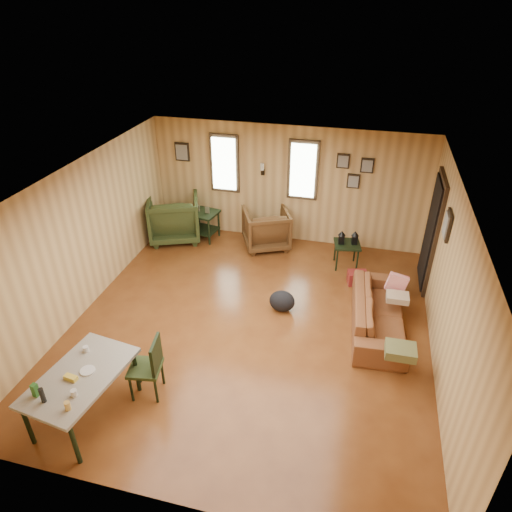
% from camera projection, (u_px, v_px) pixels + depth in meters
% --- Properties ---
extents(room, '(5.54, 6.04, 2.44)m').
position_uv_depth(room, '(265.00, 253.00, 6.83)').
color(room, brown).
rests_on(room, ground).
extents(sofa, '(0.70, 2.00, 0.77)m').
position_uv_depth(sofa, '(379.00, 308.00, 7.02)').
color(sofa, brown).
rests_on(sofa, ground).
extents(recliner_brown, '(1.13, 1.10, 0.89)m').
position_uv_depth(recliner_brown, '(266.00, 226.00, 9.22)').
color(recliner_brown, '#4F3217').
rests_on(recliner_brown, ground).
extents(recliner_green, '(1.30, 1.26, 1.05)m').
position_uv_depth(recliner_green, '(174.00, 216.00, 9.48)').
color(recliner_green, '#2C3819').
rests_on(recliner_green, ground).
extents(end_table, '(0.67, 0.62, 0.74)m').
position_uv_depth(end_table, '(203.00, 220.00, 9.53)').
color(end_table, black).
rests_on(end_table, ground).
extents(side_table, '(0.55, 0.55, 0.75)m').
position_uv_depth(side_table, '(347.00, 242.00, 8.52)').
color(side_table, black).
rests_on(side_table, ground).
extents(cooler, '(0.39, 0.32, 0.24)m').
position_uv_depth(cooler, '(357.00, 278.00, 8.20)').
color(cooler, maroon).
rests_on(cooler, ground).
extents(backpack, '(0.50, 0.42, 0.37)m').
position_uv_depth(backpack, '(282.00, 301.00, 7.49)').
color(backpack, black).
rests_on(backpack, ground).
extents(sofa_pillows, '(0.42, 1.72, 0.36)m').
position_uv_depth(sofa_pillows, '(399.00, 318.00, 6.61)').
color(sofa_pillows, brown).
rests_on(sofa_pillows, sofa).
extents(dining_table, '(0.98, 1.44, 0.88)m').
position_uv_depth(dining_table, '(80.00, 379.00, 5.42)').
color(dining_table, gray).
rests_on(dining_table, ground).
extents(dining_chair, '(0.46, 0.46, 0.89)m').
position_uv_depth(dining_chair, '(150.00, 365.00, 5.81)').
color(dining_chair, '#2C3819').
rests_on(dining_chair, ground).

